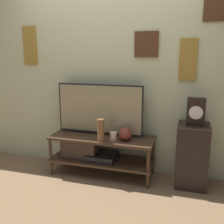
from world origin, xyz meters
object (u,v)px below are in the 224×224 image
at_px(television, 100,109).
at_px(vase_tall_ceramic, 101,130).
at_px(candle_jar, 113,136).
at_px(vase_round_glass, 125,134).
at_px(mantel_clock, 196,112).

height_order(television, vase_tall_ceramic, television).
height_order(vase_tall_ceramic, candle_jar, vase_tall_ceramic).
bearing_deg(vase_tall_ceramic, vase_round_glass, 24.52).
bearing_deg(vase_round_glass, television, 159.18).
xyz_separation_m(vase_tall_ceramic, vase_round_glass, (0.27, 0.12, -0.05)).
bearing_deg(television, mantel_clock, -3.75).
height_order(television, vase_round_glass, television).
distance_m(vase_tall_ceramic, mantel_clock, 1.09).
height_order(vase_tall_ceramic, mantel_clock, mantel_clock).
relative_size(vase_tall_ceramic, candle_jar, 2.77).
bearing_deg(vase_round_glass, candle_jar, -166.26).
relative_size(television, vase_round_glass, 6.97).
height_order(vase_tall_ceramic, vase_round_glass, vase_tall_ceramic).
bearing_deg(television, vase_tall_ceramic, -68.56).
bearing_deg(television, vase_round_glass, -20.82).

